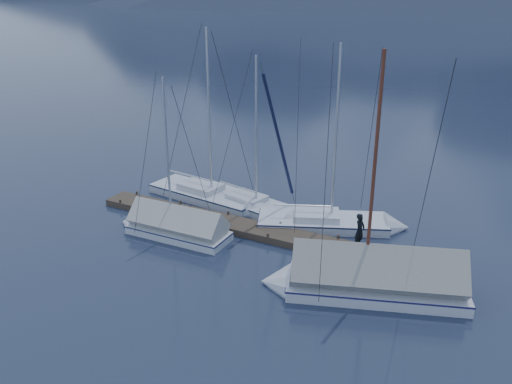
# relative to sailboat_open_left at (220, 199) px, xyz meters

# --- Properties ---
(ground) EXTENTS (1000.00, 1000.00, 0.00)m
(ground) POSITION_rel_sailboat_open_left_xyz_m (3.66, -4.55, -0.18)
(ground) COLOR #161F33
(ground) RESTS_ON ground
(dock) EXTENTS (18.00, 1.50, 0.54)m
(dock) POSITION_rel_sailboat_open_left_xyz_m (3.66, -2.55, -0.07)
(dock) COLOR #382D23
(dock) RESTS_ON ground
(mooring_posts) EXTENTS (15.12, 1.52, 0.35)m
(mooring_posts) POSITION_rel_sailboat_open_left_xyz_m (3.16, -2.55, 0.17)
(mooring_posts) COLOR #382D23
(mooring_posts) RESTS_ON ground
(sailboat_open_left) EXTENTS (8.09, 3.48, 10.41)m
(sailboat_open_left) POSITION_rel_sailboat_open_left_xyz_m (0.00, 0.00, 0.00)
(sailboat_open_left) COLOR silver
(sailboat_open_left) RESTS_ON ground
(sailboat_open_mid) EXTENTS (7.14, 3.49, 9.10)m
(sailboat_open_mid) POSITION_rel_sailboat_open_left_xyz_m (2.81, -0.12, -0.02)
(sailboat_open_mid) COLOR silver
(sailboat_open_mid) RESTS_ON ground
(sailboat_open_right) EXTENTS (7.78, 4.89, 9.99)m
(sailboat_open_right) POSITION_rel_sailboat_open_left_xyz_m (7.17, 0.07, -0.01)
(sailboat_open_right) COLOR silver
(sailboat_open_right) RESTS_ON ground
(sailboat_covered_near) EXTENTS (8.51, 4.94, 10.59)m
(sailboat_covered_near) POSITION_rel_sailboat_open_left_xyz_m (9.84, -5.37, 0.35)
(sailboat_covered_near) COLOR silver
(sailboat_covered_near) RESTS_ON ground
(sailboat_covered_far) EXTENTS (6.08, 2.57, 8.48)m
(sailboat_covered_far) POSITION_rel_sailboat_open_left_xyz_m (-0.01, -4.63, 0.23)
(sailboat_covered_far) COLOR silver
(sailboat_covered_far) RESTS_ON ground
(person) EXTENTS (0.48, 0.65, 1.62)m
(person) POSITION_rel_sailboat_open_left_xyz_m (8.77, -2.22, 0.97)
(person) COLOR black
(person) RESTS_ON dock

